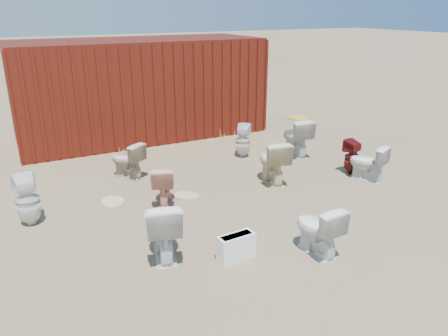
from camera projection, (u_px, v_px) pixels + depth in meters
name	position (u px, v px, depth m)	size (l,w,h in m)	color
ground	(241.00, 211.00, 7.13)	(100.00, 100.00, 0.00)	brown
shipping_container	(140.00, 88.00, 11.04)	(6.00, 2.40, 2.40)	#540E0E
toilet_front_a	(163.00, 228.00, 5.70)	(0.47, 0.82, 0.83)	white
toilet_front_pink	(164.00, 184.00, 7.32)	(0.38, 0.66, 0.68)	#EB9F87
toilet_front_c	(318.00, 229.00, 5.78)	(0.41, 0.71, 0.73)	white
toilet_front_maroon	(353.00, 157.00, 8.61)	(0.31, 0.32, 0.69)	#570E0F
toilet_front_e	(368.00, 163.00, 8.29)	(0.39, 0.69, 0.71)	white
toilet_back_a	(28.00, 200.00, 6.56)	(0.36, 0.37, 0.80)	white
toilet_back_beige_left	(127.00, 160.00, 8.41)	(0.40, 0.70, 0.71)	#C3AD8F
toilet_back_beige_right	(273.00, 161.00, 8.15)	(0.47, 0.82, 0.84)	beige
toilet_back_yellowlid	(296.00, 137.00, 9.65)	(0.48, 0.84, 0.85)	silver
toilet_back_e	(243.00, 141.00, 9.59)	(0.33, 0.34, 0.74)	silver
yellow_lid	(297.00, 118.00, 9.50)	(0.43, 0.54, 0.03)	gold
loose_tank	(236.00, 247.00, 5.72)	(0.50, 0.20, 0.35)	white
loose_lid_near	(113.00, 202.00, 7.43)	(0.38, 0.49, 0.02)	#C2AF8D
loose_lid_far	(186.00, 196.00, 7.67)	(0.36, 0.47, 0.02)	tan
weed_clump_a	(56.00, 174.00, 8.26)	(0.36, 0.36, 0.31)	tan
weed_clump_b	(193.00, 149.00, 9.69)	(0.32, 0.32, 0.31)	tan
weed_clump_c	(257.00, 139.00, 10.44)	(0.36, 0.36, 0.32)	tan
weed_clump_d	(119.00, 154.00, 9.53)	(0.30, 0.30, 0.24)	tan
weed_clump_e	(226.00, 136.00, 10.67)	(0.34, 0.34, 0.32)	tan
weed_clump_f	(362.00, 170.00, 8.58)	(0.28, 0.28, 0.22)	tan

